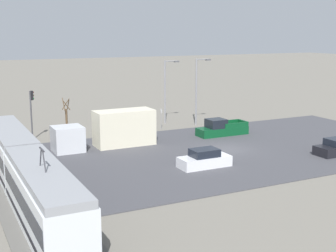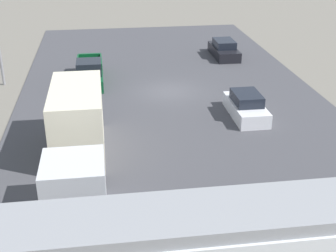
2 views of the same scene
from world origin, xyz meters
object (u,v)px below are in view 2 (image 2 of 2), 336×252
object	(u,v)px
box_truck	(77,133)
sedan_car_1	(246,107)
sedan_car_0	(224,50)
pickup_truck	(90,73)

from	to	relation	value
box_truck	sedan_car_1	distance (m)	10.96
box_truck	sedan_car_1	world-z (taller)	box_truck
sedan_car_0	sedan_car_1	xyz separation A→B (m)	(1.93, 12.92, 0.02)
sedan_car_1	pickup_truck	bearing A→B (deg)	140.68
pickup_truck	sedan_car_0	distance (m)	12.55
box_truck	sedan_car_1	bearing A→B (deg)	-155.95
sedan_car_0	sedan_car_1	distance (m)	13.06
box_truck	pickup_truck	size ratio (longest dim) A/B	1.75
pickup_truck	sedan_car_1	xyz separation A→B (m)	(-9.53, 7.80, -0.06)
box_truck	sedan_car_0	world-z (taller)	box_truck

